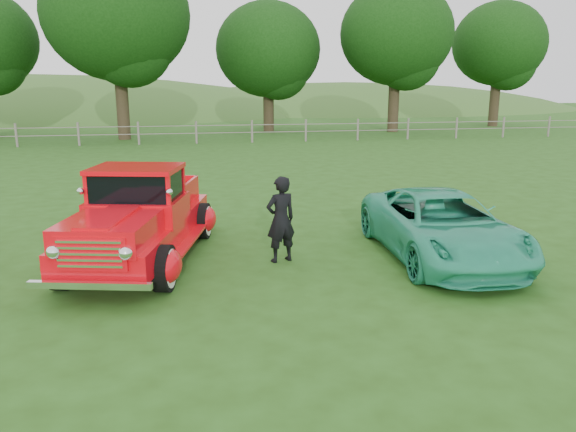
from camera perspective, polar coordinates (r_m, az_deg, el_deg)
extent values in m
plane|color=#254A13|center=(9.20, -5.13, -7.25)|extent=(140.00, 140.00, 0.00)
ellipsoid|color=#3F6A27|center=(69.24, -25.14, 5.45)|extent=(84.00, 60.00, 18.00)
ellipsoid|color=#3F6A27|center=(73.91, 5.73, 7.95)|extent=(72.00, 52.00, 14.00)
cube|color=slate|center=(30.70, -9.30, 8.30)|extent=(48.00, 0.04, 0.04)
cube|color=slate|center=(30.66, -9.33, 9.05)|extent=(48.00, 0.04, 0.04)
cylinder|color=#312618|center=(33.73, -16.52, 11.57)|extent=(0.70, 0.70, 4.84)
ellipsoid|color=black|center=(33.91, -17.04, 19.01)|extent=(8.00, 8.00, 7.20)
cylinder|color=#312618|center=(38.04, -1.99, 11.44)|extent=(0.70, 0.70, 3.74)
ellipsoid|color=black|center=(38.06, -2.04, 16.56)|extent=(6.80, 6.80, 6.12)
cylinder|color=#312618|center=(38.16, 10.70, 11.72)|extent=(0.70, 0.70, 4.40)
ellipsoid|color=black|center=(38.26, 10.97, 17.71)|extent=(7.20, 7.20, 6.48)
cylinder|color=#312618|center=(44.81, 20.26, 11.23)|extent=(0.70, 0.70, 4.18)
ellipsoid|color=black|center=(44.88, 20.67, 16.07)|extent=(6.60, 6.60, 5.94)
cylinder|color=black|center=(9.67, -22.04, -4.79)|extent=(0.41, 0.80, 0.76)
cylinder|color=black|center=(9.11, -12.48, -5.21)|extent=(0.41, 0.80, 0.76)
cylinder|color=black|center=(12.44, -16.15, -0.38)|extent=(0.41, 0.80, 0.76)
cylinder|color=black|center=(12.00, -8.64, -0.49)|extent=(0.41, 0.80, 0.76)
cube|color=red|center=(10.71, -14.67, -1.39)|extent=(2.60, 4.85, 0.44)
ellipsoid|color=red|center=(9.69, -22.43, -4.54)|extent=(0.58, 0.82, 0.54)
ellipsoid|color=red|center=(9.08, -12.06, -4.99)|extent=(0.58, 0.82, 0.54)
ellipsoid|color=red|center=(12.45, -16.47, -0.20)|extent=(0.58, 0.82, 0.54)
ellipsoid|color=red|center=(11.98, -8.32, -0.31)|extent=(0.58, 0.82, 0.54)
cube|color=red|center=(9.19, -17.66, -1.52)|extent=(1.67, 1.87, 0.42)
cube|color=red|center=(10.52, -14.96, 0.62)|extent=(1.87, 1.69, 0.44)
cube|color=black|center=(10.43, -15.11, 3.14)|extent=(1.67, 1.43, 0.50)
cube|color=red|center=(10.38, -15.21, 4.66)|extent=(1.76, 1.54, 0.08)
cube|color=red|center=(11.88, -12.85, 2.00)|extent=(1.60, 2.17, 0.45)
cube|color=white|center=(8.50, -19.48, -3.71)|extent=(1.06, 0.35, 0.50)
cube|color=white|center=(8.55, -19.50, -6.66)|extent=(1.78, 0.52, 0.10)
cube|color=white|center=(13.00, -11.48, 0.66)|extent=(1.69, 0.50, 0.10)
imported|color=#29A57B|center=(10.87, 15.34, -0.98)|extent=(2.27, 4.57, 1.25)
imported|color=black|center=(10.24, -0.74, -0.34)|extent=(0.68, 0.55, 1.60)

